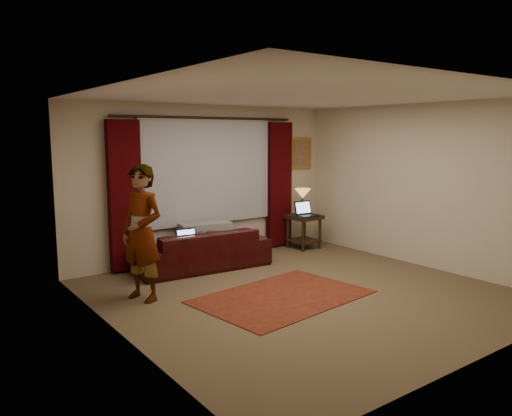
# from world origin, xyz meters

# --- Properties ---
(floor) EXTENTS (5.00, 5.00, 0.01)m
(floor) POSITION_xyz_m (0.00, 0.00, -0.01)
(floor) COLOR brown
(floor) RESTS_ON ground
(ceiling) EXTENTS (5.00, 5.00, 0.02)m
(ceiling) POSITION_xyz_m (0.00, 0.00, 2.60)
(ceiling) COLOR silver
(ceiling) RESTS_ON ground
(wall_back) EXTENTS (5.00, 0.02, 2.60)m
(wall_back) POSITION_xyz_m (0.00, 2.50, 1.30)
(wall_back) COLOR beige
(wall_back) RESTS_ON ground
(wall_front) EXTENTS (5.00, 0.02, 2.60)m
(wall_front) POSITION_xyz_m (0.00, -2.50, 1.30)
(wall_front) COLOR beige
(wall_front) RESTS_ON ground
(wall_left) EXTENTS (0.02, 5.00, 2.60)m
(wall_left) POSITION_xyz_m (-2.50, 0.00, 1.30)
(wall_left) COLOR beige
(wall_left) RESTS_ON ground
(wall_right) EXTENTS (0.02, 5.00, 2.60)m
(wall_right) POSITION_xyz_m (2.50, 0.00, 1.30)
(wall_right) COLOR beige
(wall_right) RESTS_ON ground
(sheer_curtain) EXTENTS (2.50, 0.05, 1.80)m
(sheer_curtain) POSITION_xyz_m (0.00, 2.44, 1.50)
(sheer_curtain) COLOR #A7A8B0
(sheer_curtain) RESTS_ON wall_back
(drape_left) EXTENTS (0.50, 0.14, 2.30)m
(drape_left) POSITION_xyz_m (-1.50, 2.39, 1.18)
(drape_left) COLOR #310204
(drape_left) RESTS_ON floor
(drape_right) EXTENTS (0.50, 0.14, 2.30)m
(drape_right) POSITION_xyz_m (1.50, 2.39, 1.18)
(drape_right) COLOR #310204
(drape_right) RESTS_ON floor
(curtain_rod) EXTENTS (0.04, 0.04, 3.40)m
(curtain_rod) POSITION_xyz_m (0.00, 2.39, 2.38)
(curtain_rod) COLOR black
(curtain_rod) RESTS_ON wall_back
(picture_frame) EXTENTS (0.50, 0.04, 0.60)m
(picture_frame) POSITION_xyz_m (2.10, 2.47, 1.75)
(picture_frame) COLOR gold
(picture_frame) RESTS_ON wall_back
(sofa) EXTENTS (2.19, 1.07, 0.86)m
(sofa) POSITION_xyz_m (-0.47, 1.87, 0.43)
(sofa) COLOR black
(sofa) RESTS_ON floor
(throw_blanket) EXTENTS (0.88, 0.48, 0.10)m
(throw_blanket) POSITION_xyz_m (-0.27, 2.10, 0.87)
(throw_blanket) COLOR gray
(throw_blanket) RESTS_ON sofa
(clothing_pile) EXTENTS (0.49, 0.38, 0.20)m
(clothing_pile) POSITION_xyz_m (0.28, 1.75, 0.53)
(clothing_pile) COLOR brown
(clothing_pile) RESTS_ON sofa
(laptop_sofa) EXTENTS (0.36, 0.39, 0.24)m
(laptop_sofa) POSITION_xyz_m (-0.75, 1.77, 0.55)
(laptop_sofa) COLOR black
(laptop_sofa) RESTS_ON sofa
(area_rug) EXTENTS (2.36, 1.73, 0.01)m
(area_rug) POSITION_xyz_m (-0.33, 0.02, 0.01)
(area_rug) COLOR #602313
(area_rug) RESTS_ON floor
(end_table) EXTENTS (0.56, 0.56, 0.63)m
(end_table) POSITION_xyz_m (1.78, 2.00, 0.32)
(end_table) COLOR black
(end_table) RESTS_ON floor
(tiffany_lamp) EXTENTS (0.35, 0.35, 0.48)m
(tiffany_lamp) POSITION_xyz_m (1.81, 2.07, 0.87)
(tiffany_lamp) COLOR olive
(tiffany_lamp) RESTS_ON end_table
(laptop_table) EXTENTS (0.37, 0.41, 0.27)m
(laptop_table) POSITION_xyz_m (1.74, 1.85, 0.76)
(laptop_table) COLOR black
(laptop_table) RESTS_ON end_table
(person) EXTENTS (0.66, 0.66, 1.74)m
(person) POSITION_xyz_m (-1.83, 1.00, 0.87)
(person) COLOR gray
(person) RESTS_ON floor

